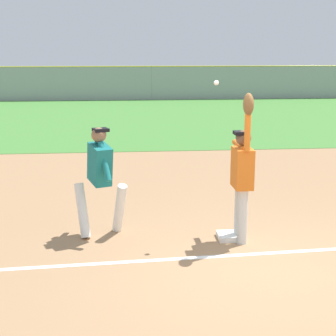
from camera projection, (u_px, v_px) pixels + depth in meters
ground_plane at (264, 268)px, 6.91m from camera, size 75.48×75.48×0.00m
outfield_grass at (163, 117)px, 22.35m from camera, size 54.74×15.43×0.01m
first_base at (230, 236)px, 7.99m from camera, size 0.38×0.38×0.08m
fielder at (243, 170)px, 7.63m from camera, size 0.27×0.89×2.28m
runner at (100, 174)px, 7.94m from camera, size 0.88×0.82×1.72m
baseball at (216, 83)px, 7.51m from camera, size 0.07×0.07×0.07m
outfield_fence at (152, 83)px, 29.62m from camera, size 54.82×0.08×1.94m
parked_car_silver at (10, 84)px, 33.00m from camera, size 4.55×2.42×1.25m
parked_car_white at (91, 84)px, 33.20m from camera, size 4.41×2.14×1.25m
parked_car_tan at (168, 83)px, 33.96m from camera, size 4.51×2.33×1.25m
parked_car_green at (250, 83)px, 33.81m from camera, size 4.50×2.31×1.25m
parked_car_red at (322, 83)px, 34.41m from camera, size 4.49×2.30×1.25m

